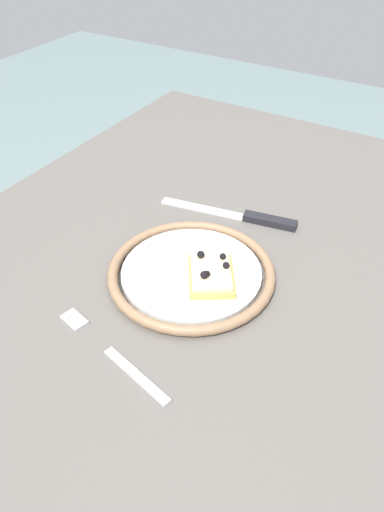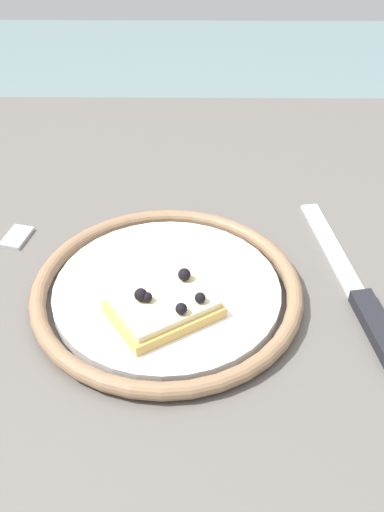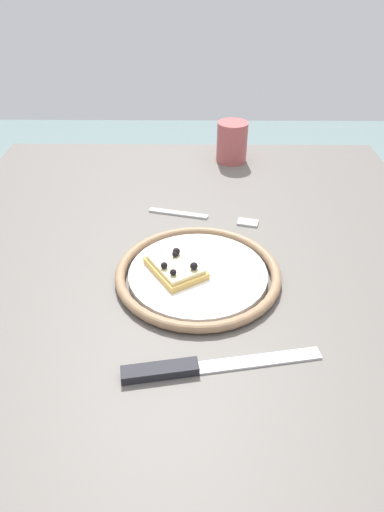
{
  "view_description": "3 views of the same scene",
  "coord_description": "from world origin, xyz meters",
  "px_view_note": "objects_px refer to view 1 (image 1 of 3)",
  "views": [
    {
      "loc": [
        -0.5,
        -0.26,
        1.25
      ],
      "look_at": [
        -0.03,
        0.02,
        0.79
      ],
      "focal_mm": 34.79,
      "sensor_mm": 36.0,
      "label": 1
    },
    {
      "loc": [
        -0.01,
        -0.42,
        1.16
      ],
      "look_at": [
        -0.01,
        0.03,
        0.8
      ],
      "focal_mm": 45.44,
      "sensor_mm": 36.0,
      "label": 2
    },
    {
      "loc": [
        0.49,
        0.01,
        1.18
      ],
      "look_at": [
        -0.04,
        0.01,
        0.8
      ],
      "focal_mm": 31.49,
      "sensor_mm": 36.0,
      "label": 3
    }
  ],
  "objects_px": {
    "plate": "(191,273)",
    "knife": "(251,217)",
    "fork": "(111,353)",
    "dining_table": "(212,305)",
    "pizza_slice_near": "(211,274)"
  },
  "relations": [
    {
      "from": "plate",
      "to": "knife",
      "type": "xyz_separation_m",
      "value": [
        0.18,
        -0.01,
        -0.0
      ]
    },
    {
      "from": "knife",
      "to": "fork",
      "type": "xyz_separation_m",
      "value": [
        -0.35,
        0.02,
        -0.0
      ]
    },
    {
      "from": "dining_table",
      "to": "fork",
      "type": "relative_size",
      "value": 5.66
    },
    {
      "from": "plate",
      "to": "fork",
      "type": "bearing_deg",
      "value": 176.52
    },
    {
      "from": "fork",
      "to": "dining_table",
      "type": "bearing_deg",
      "value": -7.56
    },
    {
      "from": "dining_table",
      "to": "plate",
      "type": "relative_size",
      "value": 4.59
    },
    {
      "from": "plate",
      "to": "knife",
      "type": "height_order",
      "value": "plate"
    },
    {
      "from": "plate",
      "to": "fork",
      "type": "height_order",
      "value": "plate"
    },
    {
      "from": "dining_table",
      "to": "plate",
      "type": "distance_m",
      "value": 0.1
    },
    {
      "from": "fork",
      "to": "plate",
      "type": "bearing_deg",
      "value": -3.48
    },
    {
      "from": "pizza_slice_near",
      "to": "fork",
      "type": "height_order",
      "value": "pizza_slice_near"
    },
    {
      "from": "pizza_slice_near",
      "to": "dining_table",
      "type": "bearing_deg",
      "value": 23.22
    },
    {
      "from": "dining_table",
      "to": "plate",
      "type": "xyz_separation_m",
      "value": [
        -0.04,
        0.02,
        0.09
      ]
    },
    {
      "from": "plate",
      "to": "fork",
      "type": "xyz_separation_m",
      "value": [
        -0.18,
        0.01,
        -0.01
      ]
    },
    {
      "from": "plate",
      "to": "dining_table",
      "type": "bearing_deg",
      "value": -25.99
    }
  ]
}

